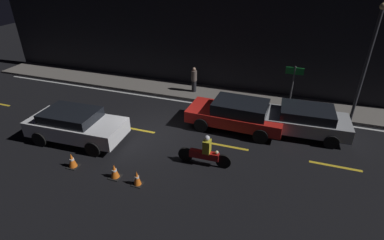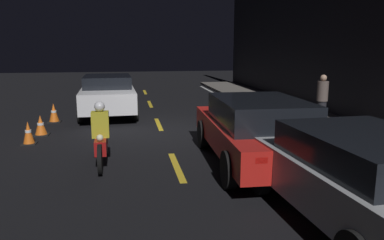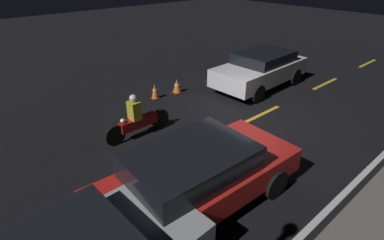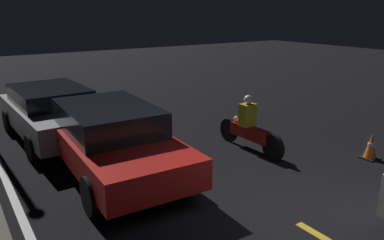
# 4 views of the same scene
# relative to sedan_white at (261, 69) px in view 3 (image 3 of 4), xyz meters

# --- Properties ---
(ground_plane) EXTENTS (56.00, 56.00, 0.00)m
(ground_plane) POSITION_rel_sedan_white_xyz_m (3.05, 1.69, -0.80)
(ground_plane) COLOR black
(lane_dash_a) EXTENTS (2.00, 0.14, 0.01)m
(lane_dash_a) POSITION_rel_sedan_white_xyz_m (-6.95, 1.69, -0.80)
(lane_dash_a) COLOR gold
(lane_dash_a) RESTS_ON ground
(lane_dash_b) EXTENTS (2.00, 0.14, 0.01)m
(lane_dash_b) POSITION_rel_sedan_white_xyz_m (-2.45, 1.69, -0.80)
(lane_dash_b) COLOR gold
(lane_dash_b) RESTS_ON ground
(lane_dash_c) EXTENTS (2.00, 0.14, 0.01)m
(lane_dash_c) POSITION_rel_sedan_white_xyz_m (2.05, 1.69, -0.80)
(lane_dash_c) COLOR gold
(lane_dash_c) RESTS_ON ground
(lane_dash_d) EXTENTS (2.00, 0.14, 0.01)m
(lane_dash_d) POSITION_rel_sedan_white_xyz_m (6.55, 1.69, -0.80)
(lane_dash_d) COLOR gold
(lane_dash_d) RESTS_ON ground
(lane_solid_kerb) EXTENTS (25.20, 0.14, 0.01)m
(lane_solid_kerb) POSITION_rel_sedan_white_xyz_m (3.05, 5.41, -0.80)
(lane_solid_kerb) COLOR silver
(lane_solid_kerb) RESTS_ON ground
(sedan_white) EXTENTS (4.39, 2.13, 1.46)m
(sedan_white) POSITION_rel_sedan_white_xyz_m (0.00, 0.00, 0.00)
(sedan_white) COLOR silver
(sedan_white) RESTS_ON ground
(taxi_red) EXTENTS (4.62, 2.15, 1.44)m
(taxi_red) POSITION_rel_sedan_white_xyz_m (6.62, 3.42, -0.02)
(taxi_red) COLOR red
(taxi_red) RESTS_ON ground
(motorcycle) EXTENTS (2.20, 0.36, 1.38)m
(motorcycle) POSITION_rel_sedan_white_xyz_m (6.00, 0.12, -0.24)
(motorcycle) COLOR black
(motorcycle) RESTS_ON ground
(traffic_cone_near) EXTENTS (0.42, 0.42, 0.64)m
(traffic_cone_near) POSITION_rel_sedan_white_xyz_m (1.08, -1.76, -0.49)
(traffic_cone_near) COLOR black
(traffic_cone_near) RESTS_ON ground
(traffic_cone_mid) EXTENTS (0.43, 0.43, 0.58)m
(traffic_cone_mid) POSITION_rel_sedan_white_xyz_m (3.02, -1.77, -0.51)
(traffic_cone_mid) COLOR black
(traffic_cone_mid) RESTS_ON ground
(traffic_cone_far) EXTENTS (0.37, 0.37, 0.61)m
(traffic_cone_far) POSITION_rel_sedan_white_xyz_m (4.03, -1.87, -0.50)
(traffic_cone_far) COLOR black
(traffic_cone_far) RESTS_ON ground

